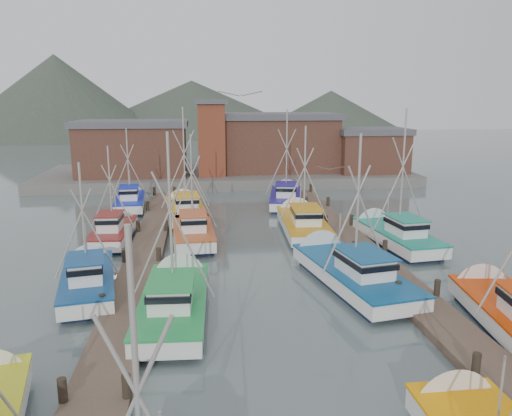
{
  "coord_description": "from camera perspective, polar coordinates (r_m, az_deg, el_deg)",
  "views": [
    {
      "loc": [
        -3.5,
        -23.88,
        9.9
      ],
      "look_at": [
        0.3,
        8.94,
        2.6
      ],
      "focal_mm": 35.0,
      "sensor_mm": 36.0,
      "label": 1
    }
  ],
  "objects": [
    {
      "name": "boat_5",
      "position": [
        27.87,
        10.43,
        -7.07
      ],
      "size": [
        4.9,
        10.58,
        9.12
      ],
      "rotation": [
        0.0,
        0.0,
        0.18
      ],
      "color": "#111D38",
      "rests_on": "ground"
    },
    {
      "name": "boat_14",
      "position": [
        47.2,
        -14.15,
        0.81
      ],
      "size": [
        3.23,
        8.11,
        7.89
      ],
      "rotation": [
        0.0,
        0.0,
        0.07
      ],
      "color": "#111D38",
      "rests_on": "ground"
    },
    {
      "name": "boat_6",
      "position": [
        27.74,
        -18.63,
        -7.64
      ],
      "size": [
        3.86,
        8.52,
        7.5
      ],
      "rotation": [
        0.0,
        0.0,
        0.18
      ],
      "color": "#111D38",
      "rests_on": "ground"
    },
    {
      "name": "gull_far",
      "position": [
        27.29,
        8.52,
        4.5
      ],
      "size": [
        1.53,
        0.66,
        0.24
      ],
      "rotation": [
        0.0,
        0.0,
        -0.41
      ],
      "color": "gray",
      "rests_on": "ground"
    },
    {
      "name": "lookout_tower",
      "position": [
        57.06,
        -5.13,
        8.04
      ],
      "size": [
        3.6,
        3.6,
        8.5
      ],
      "color": "brown",
      "rests_on": "quay"
    },
    {
      "name": "boat_10",
      "position": [
        36.8,
        -15.85,
        -2.54
      ],
      "size": [
        3.01,
        7.76,
        7.32
      ],
      "rotation": [
        0.0,
        0.0,
        -0.03
      ],
      "color": "#111D38",
      "rests_on": "ground"
    },
    {
      "name": "dock_right",
      "position": [
        31.37,
        13.38,
        -5.89
      ],
      "size": [
        2.3,
        46.0,
        1.5
      ],
      "color": "brown",
      "rests_on": "ground"
    },
    {
      "name": "shed_right",
      "position": [
        61.7,
        12.92,
        6.51
      ],
      "size": [
        8.48,
        6.36,
        5.2
      ],
      "color": "brown",
      "rests_on": "quay"
    },
    {
      "name": "quay",
      "position": [
        61.68,
        -3.28,
        3.77
      ],
      "size": [
        44.0,
        16.0,
        1.2
      ],
      "primitive_type": "cube",
      "color": "slate",
      "rests_on": "ground"
    },
    {
      "name": "boat_12",
      "position": [
        42.69,
        -8.1,
        -0.13
      ],
      "size": [
        3.98,
        9.47,
        10.02
      ],
      "rotation": [
        0.0,
        0.0,
        0.1
      ],
      "color": "#111D38",
      "rests_on": "ground"
    },
    {
      "name": "boat_8",
      "position": [
        35.96,
        -7.25,
        -2.5
      ],
      "size": [
        3.34,
        8.83,
        8.24
      ],
      "rotation": [
        0.0,
        0.0,
        0.05
      ],
      "color": "#111D38",
      "rests_on": "ground"
    },
    {
      "name": "boat_13",
      "position": [
        47.54,
        3.46,
        1.26
      ],
      "size": [
        4.4,
        9.53,
        9.7
      ],
      "rotation": [
        0.0,
        0.0,
        -0.18
      ],
      "color": "#111D38",
      "rests_on": "ground"
    },
    {
      "name": "shed_left",
      "position": [
        59.61,
        -13.9,
        6.75
      ],
      "size": [
        12.72,
        8.48,
        6.2
      ],
      "color": "brown",
      "rests_on": "quay"
    },
    {
      "name": "boat_7",
      "position": [
        24.91,
        27.21,
        -10.71
      ],
      "size": [
        3.99,
        9.45,
        9.54
      ],
      "rotation": [
        0.0,
        0.0,
        -0.13
      ],
      "color": "#111D38",
      "rests_on": "ground"
    },
    {
      "name": "shed_center",
      "position": [
        61.84,
        2.28,
        7.62
      ],
      "size": [
        14.84,
        9.54,
        6.9
      ],
      "color": "brown",
      "rests_on": "quay"
    },
    {
      "name": "gull_near",
      "position": [
        17.78,
        -1.81,
        12.85
      ],
      "size": [
        1.55,
        0.62,
        0.24
      ],
      "rotation": [
        0.0,
        0.0,
        -0.08
      ],
      "color": "gray",
      "rests_on": "ground"
    },
    {
      "name": "dock_left",
      "position": [
        29.76,
        -13.08,
        -6.88
      ],
      "size": [
        2.3,
        46.0,
        1.5
      ],
      "color": "brown",
      "rests_on": "ground"
    },
    {
      "name": "boat_4",
      "position": [
        24.03,
        -9.23,
        -10.27
      ],
      "size": [
        3.76,
        9.41,
        9.33
      ],
      "rotation": [
        0.0,
        0.0,
        -0.04
      ],
      "color": "#111D38",
      "rests_on": "ground"
    },
    {
      "name": "distant_hills",
      "position": [
        147.09,
        -10.31,
        8.4
      ],
      "size": [
        175.0,
        140.0,
        42.0
      ],
      "color": "#485446",
      "rests_on": "ground"
    },
    {
      "name": "ground",
      "position": [
        26.09,
        1.63,
        -9.85
      ],
      "size": [
        260.0,
        260.0,
        0.0
      ],
      "primitive_type": "plane",
      "color": "#51615F",
      "rests_on": "ground"
    },
    {
      "name": "boat_9",
      "position": [
        37.85,
        5.29,
        -1.69
      ],
      "size": [
        3.63,
        9.83,
        8.85
      ],
      "rotation": [
        0.0,
        0.0,
        -0.05
      ],
      "color": "#111D38",
      "rests_on": "ground"
    },
    {
      "name": "boat_11",
      "position": [
        35.81,
        15.43,
        -2.91
      ],
      "size": [
        4.02,
        9.26,
        10.05
      ],
      "rotation": [
        0.0,
        0.0,
        0.11
      ],
      "color": "#111D38",
      "rests_on": "ground"
    }
  ]
}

